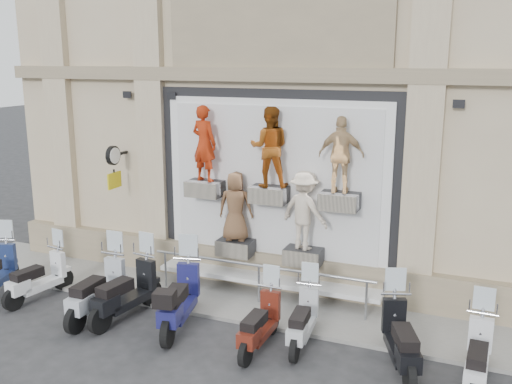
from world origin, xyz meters
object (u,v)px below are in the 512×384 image
at_px(clock_sign_bracket, 114,162).
at_px(scooter_i, 479,345).
at_px(scooter_b, 37,268).
at_px(scooter_h, 402,326).
at_px(scooter_d, 126,280).
at_px(scooter_e, 179,287).
at_px(scooter_f, 260,313).
at_px(scooter_c, 97,279).
at_px(guard_rail, 259,285).
at_px(scooter_g, 303,310).

distance_m(clock_sign_bracket, scooter_i, 8.81).
height_order(scooter_b, scooter_h, scooter_h).
distance_m(scooter_b, scooter_i, 9.00).
height_order(scooter_d, scooter_e, scooter_e).
height_order(clock_sign_bracket, scooter_f, clock_sign_bracket).
height_order(scooter_b, scooter_e, scooter_e).
bearing_deg(scooter_e, scooter_f, -18.47).
height_order(scooter_c, scooter_e, scooter_e).
distance_m(guard_rail, scooter_i, 4.70).
xyz_separation_m(scooter_b, scooter_h, (7.77, 0.03, 0.07)).
bearing_deg(scooter_c, scooter_b, 171.22).
distance_m(clock_sign_bracket, scooter_b, 2.96).
distance_m(scooter_e, scooter_i, 5.45).
xyz_separation_m(guard_rail, scooter_g, (1.40, -1.31, 0.24)).
xyz_separation_m(scooter_e, scooter_g, (2.44, 0.26, -0.15)).
height_order(scooter_c, scooter_h, scooter_c).
relative_size(scooter_b, scooter_e, 0.85).
relative_size(scooter_c, scooter_e, 0.97).
xyz_separation_m(guard_rail, scooter_b, (-4.58, -1.54, 0.27)).
distance_m(scooter_f, scooter_h, 2.48).
relative_size(guard_rail, scooter_e, 2.39).
relative_size(scooter_g, scooter_h, 0.88).
xyz_separation_m(scooter_c, scooter_f, (3.53, 0.03, -0.12)).
relative_size(guard_rail, scooter_b, 2.81).
bearing_deg(scooter_c, scooter_e, 5.74).
relative_size(scooter_e, scooter_g, 1.22).
bearing_deg(scooter_b, scooter_g, 11.79).
bearing_deg(scooter_d, scooter_e, 10.23).
height_order(guard_rail, scooter_e, scooter_e).
distance_m(guard_rail, scooter_f, 1.91).
relative_size(scooter_b, scooter_i, 0.98).
bearing_deg(guard_rail, scooter_b, -161.42).
bearing_deg(guard_rail, scooter_f, -67.61).
bearing_deg(scooter_c, scooter_d, 15.89).
xyz_separation_m(clock_sign_bracket, scooter_e, (2.86, -2.04, -1.94)).
xyz_separation_m(guard_rail, scooter_f, (0.72, -1.75, 0.25)).
bearing_deg(scooter_d, scooter_h, 9.41).
bearing_deg(scooter_g, scooter_d, 179.59).
bearing_deg(scooter_h, scooter_g, 153.15).
bearing_deg(guard_rail, clock_sign_bracket, 173.16).
height_order(clock_sign_bracket, scooter_h, clock_sign_bracket).
bearing_deg(scooter_h, scooter_c, 162.02).
height_order(scooter_f, scooter_h, scooter_h).
bearing_deg(scooter_b, scooter_i, 9.19).
bearing_deg(scooter_i, guard_rail, 162.09).
distance_m(clock_sign_bracket, scooter_d, 3.31).
distance_m(scooter_d, scooter_f, 2.98).
distance_m(guard_rail, scooter_c, 3.35).
distance_m(scooter_c, scooter_f, 3.54).
bearing_deg(scooter_f, scooter_e, 174.61).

